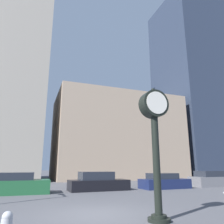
# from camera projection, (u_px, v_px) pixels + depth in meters

# --- Properties ---
(ground_plane) EXTENTS (200.00, 200.00, 0.00)m
(ground_plane) POSITION_uv_depth(u_px,v_px,m) (96.00, 215.00, 8.30)
(ground_plane) COLOR #515156
(building_tall_tower) EXTENTS (12.28, 12.00, 37.82)m
(building_tall_tower) POSITION_uv_depth(u_px,v_px,m) (6.00, 47.00, 32.29)
(building_tall_tower) COLOR #ADA393
(building_tall_tower) RESTS_ON ground_plane
(building_storefront_row) EXTENTS (18.91, 12.00, 12.46)m
(building_storefront_row) POSITION_uv_depth(u_px,v_px,m) (115.00, 138.00, 34.99)
(building_storefront_row) COLOR tan
(building_storefront_row) RESTS_ON ground_plane
(building_glass_modern) EXTENTS (11.52, 12.00, 34.74)m
(building_glass_modern) POSITION_uv_depth(u_px,v_px,m) (192.00, 85.00, 43.13)
(building_glass_modern) COLOR #2D384C
(building_glass_modern) RESTS_ON ground_plane
(street_clock) EXTENTS (1.03, 0.76, 4.68)m
(street_clock) POSITION_uv_depth(u_px,v_px,m) (155.00, 131.00, 7.94)
(street_clock) COLOR black
(street_clock) RESTS_ON ground_plane
(car_green) EXTENTS (3.96, 2.00, 1.39)m
(car_green) POSITION_uv_depth(u_px,v_px,m) (19.00, 185.00, 14.62)
(car_green) COLOR #236038
(car_green) RESTS_ON ground_plane
(car_black) EXTENTS (4.61, 1.97, 1.39)m
(car_black) POSITION_uv_depth(u_px,v_px,m) (98.00, 182.00, 16.74)
(car_black) COLOR black
(car_black) RESTS_ON ground_plane
(car_navy) EXTENTS (4.20, 1.96, 1.24)m
(car_navy) POSITION_uv_depth(u_px,v_px,m) (164.00, 182.00, 18.18)
(car_navy) COLOR #19234C
(car_navy) RESTS_ON ground_plane
(car_grey) EXTENTS (3.94, 1.83, 1.38)m
(car_grey) POSITION_uv_depth(u_px,v_px,m) (211.00, 180.00, 20.23)
(car_grey) COLOR slate
(car_grey) RESTS_ON ground_plane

